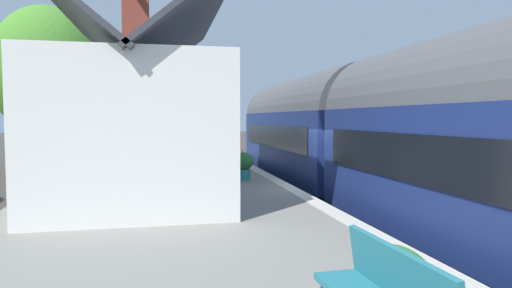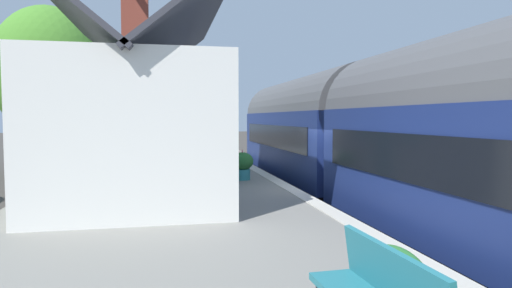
{
  "view_description": "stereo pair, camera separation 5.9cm",
  "coord_description": "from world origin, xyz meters",
  "px_view_note": "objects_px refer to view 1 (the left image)",
  "views": [
    {
      "loc": [
        -11.01,
        4.4,
        2.79
      ],
      "look_at": [
        2.66,
        1.5,
        1.97
      ],
      "focal_mm": 30.88,
      "sensor_mm": 36.0,
      "label": 1
    },
    {
      "loc": [
        -11.02,
        4.34,
        2.79
      ],
      "look_at": [
        2.66,
        1.5,
        1.97
      ],
      "focal_mm": 30.88,
      "sensor_mm": 36.0,
      "label": 2
    }
  ],
  "objects_px": {
    "planter_corner_building": "(242,164)",
    "tree_far_right": "(48,72)",
    "station_building": "(141,125)",
    "train": "(358,139)",
    "planter_by_door": "(119,152)",
    "planter_edge_near": "(125,150)",
    "planter_edge_far": "(403,285)"
  },
  "relations": [
    {
      "from": "planter_corner_building",
      "to": "planter_edge_near",
      "type": "bearing_deg",
      "value": 23.05
    },
    {
      "from": "train",
      "to": "planter_edge_far",
      "type": "bearing_deg",
      "value": 157.74
    },
    {
      "from": "train",
      "to": "planter_by_door",
      "type": "xyz_separation_m",
      "value": [
        9.89,
        7.3,
        -0.99
      ]
    },
    {
      "from": "train",
      "to": "planter_edge_near",
      "type": "xyz_separation_m",
      "value": [
        11.15,
        7.14,
        -0.98
      ]
    },
    {
      "from": "planter_corner_building",
      "to": "planter_edge_far",
      "type": "bearing_deg",
      "value": 178.87
    },
    {
      "from": "planter_edge_near",
      "to": "planter_edge_far",
      "type": "height_order",
      "value": "planter_edge_far"
    },
    {
      "from": "train",
      "to": "planter_edge_far",
      "type": "relative_size",
      "value": 22.33
    },
    {
      "from": "station_building",
      "to": "planter_by_door",
      "type": "xyz_separation_m",
      "value": [
        9.75,
        1.45,
        -1.39
      ]
    },
    {
      "from": "planter_corner_building",
      "to": "planter_by_door",
      "type": "xyz_separation_m",
      "value": [
        8.46,
        4.29,
        -0.2
      ]
    },
    {
      "from": "train",
      "to": "planter_corner_building",
      "type": "xyz_separation_m",
      "value": [
        1.43,
        3.01,
        -0.79
      ]
    },
    {
      "from": "planter_corner_building",
      "to": "train",
      "type": "bearing_deg",
      "value": -115.49
    },
    {
      "from": "planter_corner_building",
      "to": "tree_far_right",
      "type": "distance_m",
      "value": 13.84
    },
    {
      "from": "planter_edge_far",
      "to": "station_building",
      "type": "bearing_deg",
      "value": 18.52
    },
    {
      "from": "planter_edge_near",
      "to": "planter_corner_building",
      "type": "xyz_separation_m",
      "value": [
        -9.72,
        -4.14,
        0.2
      ]
    },
    {
      "from": "tree_far_right",
      "to": "planter_by_door",
      "type": "bearing_deg",
      "value": -123.91
    },
    {
      "from": "planter_by_door",
      "to": "tree_far_right",
      "type": "relative_size",
      "value": 0.1
    },
    {
      "from": "station_building",
      "to": "planter_corner_building",
      "type": "bearing_deg",
      "value": -65.65
    },
    {
      "from": "planter_by_door",
      "to": "tree_far_right",
      "type": "bearing_deg",
      "value": 56.09
    },
    {
      "from": "planter_corner_building",
      "to": "tree_far_right",
      "type": "height_order",
      "value": "tree_far_right"
    },
    {
      "from": "planter_by_door",
      "to": "planter_edge_near",
      "type": "bearing_deg",
      "value": -7.16
    },
    {
      "from": "train",
      "to": "planter_edge_near",
      "type": "relative_size",
      "value": 19.48
    },
    {
      "from": "train",
      "to": "tree_far_right",
      "type": "relative_size",
      "value": 2.33
    },
    {
      "from": "planter_edge_near",
      "to": "planter_by_door",
      "type": "relative_size",
      "value": 1.16
    },
    {
      "from": "planter_by_door",
      "to": "tree_far_right",
      "type": "xyz_separation_m",
      "value": [
        2.37,
        3.53,
        3.83
      ]
    },
    {
      "from": "planter_edge_near",
      "to": "planter_by_door",
      "type": "xyz_separation_m",
      "value": [
        -1.26,
        0.16,
        -0.0
      ]
    },
    {
      "from": "planter_by_door",
      "to": "planter_edge_far",
      "type": "bearing_deg",
      "value": -166.91
    },
    {
      "from": "planter_by_door",
      "to": "tree_far_right",
      "type": "height_order",
      "value": "tree_far_right"
    },
    {
      "from": "station_building",
      "to": "planter_corner_building",
      "type": "xyz_separation_m",
      "value": [
        1.29,
        -2.84,
        -1.19
      ]
    },
    {
      "from": "planter_by_door",
      "to": "planter_edge_far",
      "type": "xyz_separation_m",
      "value": [
        -17.68,
        -4.11,
        0.05
      ]
    },
    {
      "from": "train",
      "to": "planter_edge_far",
      "type": "height_order",
      "value": "train"
    },
    {
      "from": "station_building",
      "to": "planter_edge_far",
      "type": "height_order",
      "value": "station_building"
    },
    {
      "from": "train",
      "to": "station_building",
      "type": "relative_size",
      "value": 2.3
    }
  ]
}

